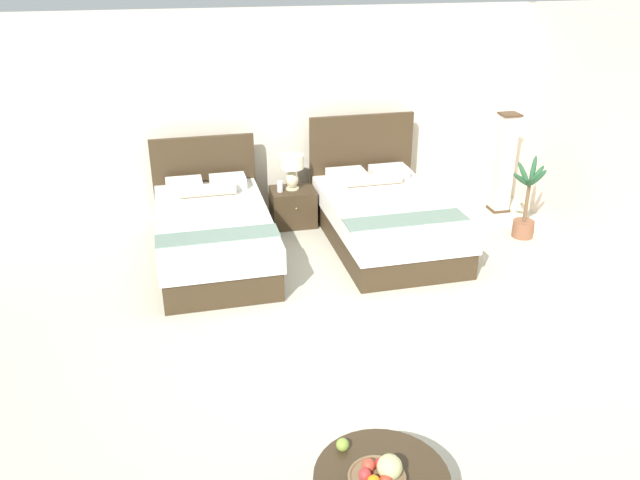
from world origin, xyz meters
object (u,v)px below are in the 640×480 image
(bed_near_window, at_px, (214,233))
(fruit_bowl, at_px, (379,476))
(vase, at_px, (280,186))
(nightstand, at_px, (293,207))
(potted_palm, at_px, (525,211))
(loose_apple, at_px, (343,445))
(table_lamp, at_px, (292,167))
(bed_near_corner, at_px, (385,217))
(floor_lamp_corner, at_px, (504,163))

(bed_near_window, distance_m, fruit_bowl, 4.04)
(vase, bearing_deg, nightstand, 13.70)
(bed_near_window, height_order, potted_palm, bed_near_window)
(loose_apple, bearing_deg, table_lamp, 83.48)
(bed_near_corner, xyz_separation_m, potted_palm, (1.69, -0.24, 0.02))
(vase, relative_size, loose_apple, 1.64)
(bed_near_window, bearing_deg, loose_apple, -81.66)
(bed_near_window, relative_size, loose_apple, 27.05)
(table_lamp, bearing_deg, floor_lamp_corner, -3.33)
(bed_near_window, bearing_deg, floor_lamp_corner, 9.32)
(bed_near_corner, bearing_deg, potted_palm, -7.99)
(vase, distance_m, loose_apple, 4.41)
(table_lamp, distance_m, floor_lamp_corner, 2.79)
(nightstand, height_order, vase, vase)
(table_lamp, bearing_deg, fruit_bowl, -94.47)
(nightstand, bearing_deg, bed_near_corner, -38.01)
(bed_near_window, xyz_separation_m, loose_apple, (0.54, -3.66, 0.12))
(fruit_bowl, relative_size, floor_lamp_corner, 0.26)
(vase, distance_m, fruit_bowl, 4.71)
(potted_palm, bearing_deg, table_lamp, 159.11)
(bed_near_corner, distance_m, nightstand, 1.24)
(table_lamp, bearing_deg, bed_near_corner, -38.73)
(vase, distance_m, floor_lamp_corner, 2.95)
(bed_near_window, distance_m, loose_apple, 3.70)
(bed_near_corner, height_order, floor_lamp_corner, floor_lamp_corner)
(fruit_bowl, bearing_deg, bed_near_window, 99.60)
(potted_palm, bearing_deg, fruit_bowl, -128.98)
(bed_near_corner, bearing_deg, loose_apple, -111.95)
(vase, relative_size, fruit_bowl, 0.40)
(bed_near_corner, height_order, fruit_bowl, bed_near_corner)
(vase, height_order, fruit_bowl, vase)
(vase, xyz_separation_m, fruit_bowl, (-0.21, -4.71, -0.07))
(floor_lamp_corner, bearing_deg, loose_apple, -127.49)
(bed_near_window, xyz_separation_m, bed_near_corner, (2.02, 0.01, -0.01))
(bed_near_corner, xyz_separation_m, nightstand, (-0.97, 0.76, -0.08))
(nightstand, relative_size, floor_lamp_corner, 0.42)
(table_lamp, height_order, floor_lamp_corner, floor_lamp_corner)
(floor_lamp_corner, distance_m, potted_palm, 0.92)
(loose_apple, relative_size, potted_palm, 0.08)
(bed_near_corner, relative_size, nightstand, 4.08)
(bed_near_window, relative_size, table_lamp, 5.02)
(bed_near_window, bearing_deg, vase, 39.63)
(loose_apple, distance_m, floor_lamp_corner, 5.41)
(bed_near_window, xyz_separation_m, floor_lamp_corner, (3.83, 0.63, 0.33))
(vase, bearing_deg, bed_near_window, -140.37)
(fruit_bowl, height_order, potted_palm, potted_palm)
(fruit_bowl, relative_size, loose_apple, 4.16)
(bed_near_corner, height_order, vase, bed_near_corner)
(fruit_bowl, relative_size, potted_palm, 0.34)
(bed_near_window, distance_m, floor_lamp_corner, 3.89)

